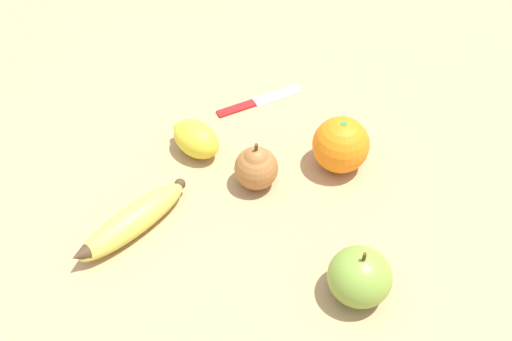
# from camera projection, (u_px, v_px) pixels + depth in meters

# --- Properties ---
(ground_plane) EXTENTS (3.00, 3.00, 0.00)m
(ground_plane) POSITION_uv_depth(u_px,v_px,m) (246.00, 179.00, 0.90)
(ground_plane) COLOR tan
(banana) EXTENTS (0.18, 0.12, 0.04)m
(banana) POSITION_uv_depth(u_px,v_px,m) (132.00, 222.00, 0.82)
(banana) COLOR #DBCC4C
(banana) RESTS_ON ground_plane
(orange) EXTENTS (0.09, 0.09, 0.09)m
(orange) POSITION_uv_depth(u_px,v_px,m) (341.00, 145.00, 0.89)
(orange) COLOR orange
(orange) RESTS_ON ground_plane
(pear) EXTENTS (0.06, 0.06, 0.08)m
(pear) POSITION_uv_depth(u_px,v_px,m) (256.00, 167.00, 0.87)
(pear) COLOR #A36633
(pear) RESTS_ON ground_plane
(apple) EXTENTS (0.08, 0.08, 0.09)m
(apple) POSITION_uv_depth(u_px,v_px,m) (360.00, 277.00, 0.74)
(apple) COLOR olive
(apple) RESTS_ON ground_plane
(lemon) EXTENTS (0.09, 0.10, 0.06)m
(lemon) POSITION_uv_depth(u_px,v_px,m) (196.00, 139.00, 0.92)
(lemon) COLOR yellow
(lemon) RESTS_ON ground_plane
(paring_knife) EXTENTS (0.16, 0.05, 0.01)m
(paring_knife) POSITION_uv_depth(u_px,v_px,m) (256.00, 101.00, 1.01)
(paring_knife) COLOR silver
(paring_knife) RESTS_ON ground_plane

